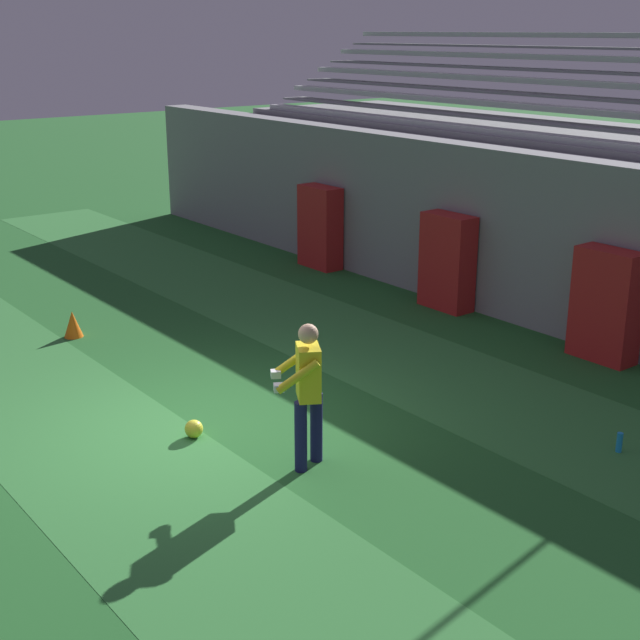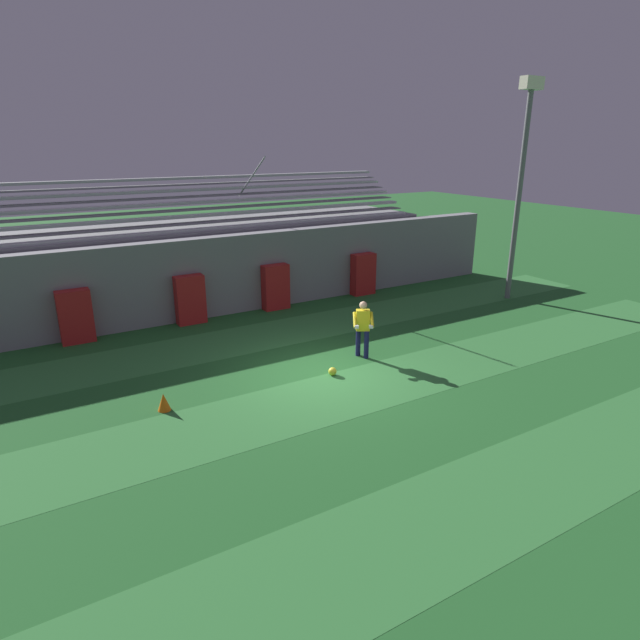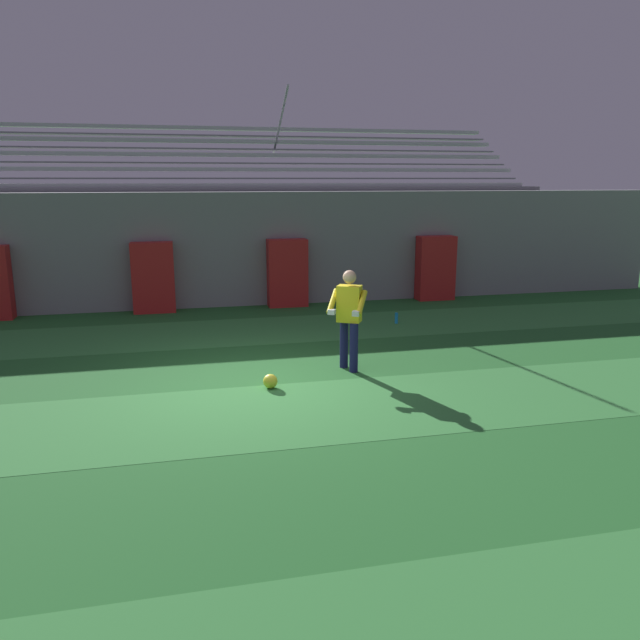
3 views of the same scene
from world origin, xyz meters
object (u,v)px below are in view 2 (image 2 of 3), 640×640
(padding_pillar_gate_left, at_px, (190,300))
(water_bottle, at_px, (357,315))
(floodlight_pole, at_px, (522,164))
(traffic_cone, at_px, (164,402))
(padding_pillar_far_left, at_px, (76,317))
(padding_pillar_far_right, at_px, (363,274))
(soccer_ball, at_px, (332,371))
(padding_pillar_gate_right, at_px, (276,287))
(goalkeeper, at_px, (363,326))

(padding_pillar_gate_left, height_order, water_bottle, padding_pillar_gate_left)
(floodlight_pole, xyz_separation_m, traffic_cone, (-14.30, -2.38, -4.90))
(padding_pillar_far_left, height_order, water_bottle, padding_pillar_far_left)
(padding_pillar_far_right, distance_m, water_bottle, 3.20)
(floodlight_pole, relative_size, water_bottle, 33.70)
(floodlight_pole, distance_m, soccer_ball, 11.44)
(padding_pillar_gate_right, distance_m, water_bottle, 3.23)
(goalkeeper, bearing_deg, padding_pillar_far_left, 141.30)
(padding_pillar_gate_right, distance_m, soccer_ball, 6.32)
(padding_pillar_gate_right, relative_size, water_bottle, 6.94)
(padding_pillar_gate_left, xyz_separation_m, padding_pillar_gate_right, (3.22, 0.00, 0.00))
(soccer_ball, distance_m, traffic_cone, 4.40)
(padding_pillar_gate_left, height_order, padding_pillar_far_right, same)
(floodlight_pole, bearing_deg, traffic_cone, -170.56)
(goalkeeper, distance_m, water_bottle, 3.71)
(padding_pillar_gate_left, relative_size, goalkeeper, 1.00)
(padding_pillar_gate_left, distance_m, padding_pillar_gate_right, 3.22)
(padding_pillar_far_right, height_order, goalkeeper, goalkeeper)
(padding_pillar_far_right, bearing_deg, water_bottle, -128.48)
(padding_pillar_far_left, xyz_separation_m, water_bottle, (8.80, -2.44, -0.71))
(padding_pillar_far_left, xyz_separation_m, goalkeeper, (6.85, -5.49, 0.12))
(padding_pillar_gate_left, bearing_deg, padding_pillar_far_right, 0.00)
(goalkeeper, height_order, soccer_ball, goalkeeper)
(soccer_ball, bearing_deg, traffic_cone, 175.51)
(padding_pillar_gate_left, relative_size, soccer_ball, 7.57)
(padding_pillar_far_right, bearing_deg, goalkeeper, -125.28)
(padding_pillar_gate_right, relative_size, soccer_ball, 7.57)
(padding_pillar_far_left, distance_m, soccer_ball, 8.23)
(goalkeeper, bearing_deg, traffic_cone, -177.07)
(padding_pillar_far_right, xyz_separation_m, soccer_ball, (-5.29, -6.13, -0.72))
(water_bottle, bearing_deg, padding_pillar_gate_right, 129.19)
(padding_pillar_gate_right, bearing_deg, padding_pillar_gate_left, 180.00)
(goalkeeper, bearing_deg, padding_pillar_gate_left, 120.71)
(padding_pillar_gate_right, height_order, padding_pillar_far_left, same)
(padding_pillar_far_right, distance_m, floodlight_pole, 7.16)
(traffic_cone, bearing_deg, padding_pillar_gate_left, 66.37)
(padding_pillar_gate_right, xyz_separation_m, padding_pillar_far_right, (3.93, 0.00, 0.00))
(padding_pillar_far_left, relative_size, soccer_ball, 7.57)
(padding_pillar_far_left, bearing_deg, goalkeeper, -38.70)
(goalkeeper, relative_size, soccer_ball, 7.59)
(padding_pillar_gate_left, distance_m, padding_pillar_far_left, 3.59)
(padding_pillar_far_left, height_order, goalkeeper, goalkeeper)
(soccer_ball, bearing_deg, goalkeeper, 24.46)
(floodlight_pole, xyz_separation_m, soccer_ball, (-9.92, -2.72, -5.00))
(soccer_ball, distance_m, water_bottle, 4.99)
(floodlight_pole, distance_m, goalkeeper, 9.70)
(padding_pillar_far_left, bearing_deg, soccer_ball, -48.39)
(padding_pillar_gate_right, xyz_separation_m, traffic_cone, (-5.75, -5.79, -0.62))
(goalkeeper, bearing_deg, padding_pillar_gate_right, 90.46)
(padding_pillar_far_left, xyz_separation_m, padding_pillar_far_right, (10.74, 0.00, 0.00))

